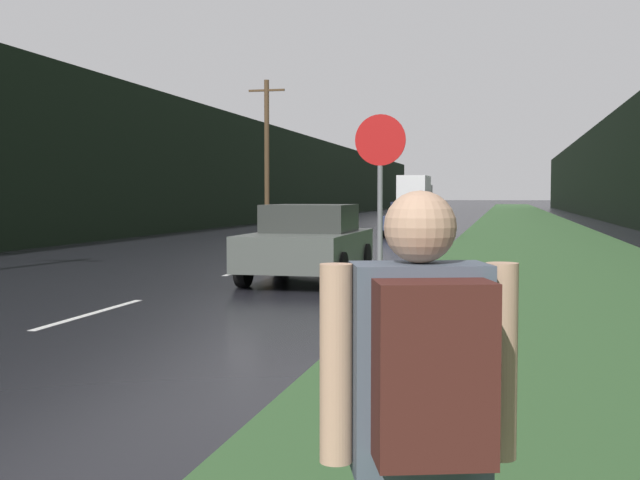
{
  "coord_description": "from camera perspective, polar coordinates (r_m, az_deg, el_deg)",
  "views": [
    {
      "loc": [
        5.72,
        1.95,
        1.68
      ],
      "look_at": [
        2.39,
        16.29,
        0.86
      ],
      "focal_mm": 45.0,
      "sensor_mm": 36.0,
      "label": 1
    }
  ],
  "objects": [
    {
      "name": "lane_stripe_f",
      "position": [
        31.85,
        2.69,
        0.16
      ],
      "size": [
        0.12,
        3.0,
        0.01
      ],
      "primitive_type": "cube",
      "color": "silver",
      "rests_on": "ground_plane"
    },
    {
      "name": "treeline_far_side",
      "position": [
        50.54,
        -4.96,
        4.78
      ],
      "size": [
        2.0,
        140.0,
        6.2
      ],
      "primitive_type": "cube",
      "color": "black",
      "rests_on": "ground_plane"
    },
    {
      "name": "lane_stripe_e",
      "position": [
        25.01,
        -0.19,
        -0.66
      ],
      "size": [
        0.12,
        3.0,
        0.01
      ],
      "primitive_type": "cube",
      "color": "silver",
      "rests_on": "ground_plane"
    },
    {
      "name": "car_passing_far",
      "position": [
        33.51,
        6.59,
        1.53
      ],
      "size": [
        1.98,
        4.75,
        1.42
      ],
      "rotation": [
        0.0,
        0.0,
        3.14
      ],
      "color": "#2D3856",
      "rests_on": "ground_plane"
    },
    {
      "name": "lane_stripe_c",
      "position": [
        11.89,
        -15.91,
        -5.05
      ],
      "size": [
        0.12,
        3.0,
        0.01
      ],
      "primitive_type": "cube",
      "color": "silver",
      "rests_on": "ground_plane"
    },
    {
      "name": "delivery_truck",
      "position": [
        70.14,
        6.79,
        3.23
      ],
      "size": [
        2.54,
        7.65,
        3.36
      ],
      "color": "gray",
      "rests_on": "ground_plane"
    },
    {
      "name": "hitchhiker_with_backpack",
      "position": [
        2.42,
        7.2,
        -13.77
      ],
      "size": [
        0.57,
        0.49,
        1.69
      ],
      "rotation": [
        0.0,
        0.0,
        0.3
      ],
      "color": "navy",
      "rests_on": "ground_plane"
    },
    {
      "name": "grass_verge",
      "position": [
        38.1,
        14.82,
        0.56
      ],
      "size": [
        6.0,
        240.0,
        0.02
      ],
      "primitive_type": "cube",
      "color": "#33562D",
      "rests_on": "ground_plane"
    },
    {
      "name": "stop_sign",
      "position": [
        10.44,
        4.29,
        3.1
      ],
      "size": [
        0.66,
        0.07,
        2.73
      ],
      "color": "slate",
      "rests_on": "ground_plane"
    },
    {
      "name": "lane_stripe_d",
      "position": [
        18.29,
        -5.23,
        -2.09
      ],
      "size": [
        0.12,
        3.0,
        0.01
      ],
      "primitive_type": "cube",
      "color": "silver",
      "rests_on": "ground_plane"
    },
    {
      "name": "utility_pole_far",
      "position": [
        39.32,
        -3.8,
        6.22
      ],
      "size": [
        1.8,
        0.24,
        7.28
      ],
      "color": "#4C3823",
      "rests_on": "ground_plane"
    },
    {
      "name": "treeline_near_side",
      "position": [
        48.61,
        21.62,
        4.93
      ],
      "size": [
        2.0,
        140.0,
        6.7
      ],
      "primitive_type": "cube",
      "color": "black",
      "rests_on": "ground_plane"
    },
    {
      "name": "car_passing_near",
      "position": [
        15.74,
        -0.83,
        -0.19
      ],
      "size": [
        2.01,
        4.07,
        1.5
      ],
      "rotation": [
        0.0,
        0.0,
        3.14
      ],
      "color": "#4C514C",
      "rests_on": "ground_plane"
    }
  ]
}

